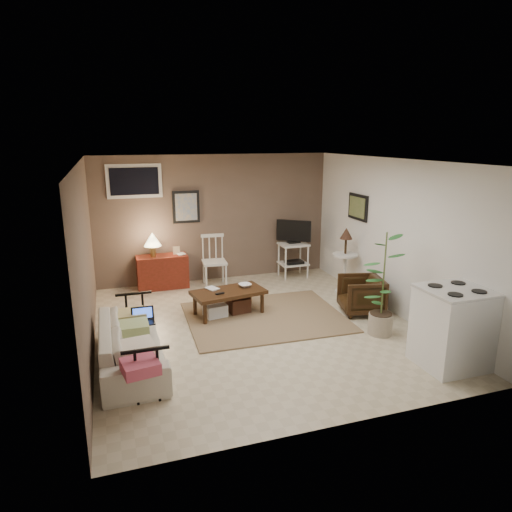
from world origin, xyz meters
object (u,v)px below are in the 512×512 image
object	(u,v)px
side_table	(345,253)
potted_plant	(383,280)
spindle_chair	(214,262)
coffee_table	(228,301)
sofa	(131,337)
tv_stand	(294,247)
red_console	(162,269)
stove	(452,327)
armchair	(361,293)

from	to	relation	value
side_table	potted_plant	xyz separation A→B (m)	(-0.39, -1.76, 0.07)
spindle_chair	coffee_table	bearing A→B (deg)	-95.27
sofa	tv_stand	size ratio (longest dim) A/B	1.62
red_console	side_table	distance (m)	3.34
spindle_chair	stove	size ratio (longest dim) A/B	0.96
tv_stand	coffee_table	bearing A→B (deg)	-138.59
tv_stand	sofa	bearing A→B (deg)	-140.12
tv_stand	side_table	distance (m)	1.25
armchair	stove	bearing A→B (deg)	17.16
coffee_table	side_table	bearing A→B (deg)	10.02
red_console	spindle_chair	bearing A→B (deg)	-8.82
coffee_table	potted_plant	world-z (taller)	potted_plant
coffee_table	armchair	size ratio (longest dim) A/B	1.84
sofa	armchair	world-z (taller)	sofa
tv_stand	potted_plant	distance (m)	2.91
red_console	stove	bearing A→B (deg)	-54.09
spindle_chair	potted_plant	xyz separation A→B (m)	(1.72, -2.89, 0.35)
coffee_table	side_table	xyz separation A→B (m)	(2.25, 0.40, 0.50)
side_table	armchair	world-z (taller)	side_table
side_table	potted_plant	size ratio (longest dim) A/B	0.79
tv_stand	armchair	bearing A→B (deg)	-82.56
coffee_table	sofa	size ratio (longest dim) A/B	0.64
side_table	stove	bearing A→B (deg)	-92.14
sofa	side_table	world-z (taller)	side_table
sofa	side_table	distance (m)	4.12
red_console	stove	world-z (taller)	red_console
coffee_table	tv_stand	xyz separation A→B (m)	(1.75, 1.54, 0.37)
side_table	stove	size ratio (longest dim) A/B	1.19
sofa	stove	size ratio (longest dim) A/B	1.87
sofa	spindle_chair	distance (m)	3.20
red_console	side_table	xyz separation A→B (m)	(3.07, -1.27, 0.36)
red_console	side_table	size ratio (longest dim) A/B	0.90
tv_stand	red_console	bearing A→B (deg)	177.08
side_table	potted_plant	bearing A→B (deg)	-102.48
tv_stand	armchair	world-z (taller)	tv_stand
coffee_table	side_table	size ratio (longest dim) A/B	1.01
coffee_table	tv_stand	world-z (taller)	tv_stand
armchair	stove	world-z (taller)	stove
red_console	potted_plant	world-z (taller)	potted_plant
side_table	coffee_table	bearing A→B (deg)	-169.98
red_console	armchair	xyz separation A→B (m)	(2.84, -2.24, -0.04)
armchair	stove	xyz separation A→B (m)	(0.12, -1.85, 0.17)
red_console	potted_plant	distance (m)	4.07
potted_plant	red_console	bearing A→B (deg)	131.40
tv_stand	side_table	xyz separation A→B (m)	(0.50, -1.14, 0.12)
spindle_chair	potted_plant	distance (m)	3.38
spindle_chair	potted_plant	world-z (taller)	potted_plant
coffee_table	spindle_chair	size ratio (longest dim) A/B	1.25
armchair	stove	distance (m)	1.87
red_console	potted_plant	xyz separation A→B (m)	(2.68, -3.04, 0.43)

